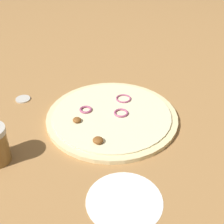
% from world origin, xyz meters
% --- Properties ---
extents(ground_plane, '(3.00, 3.00, 0.00)m').
position_xyz_m(ground_plane, '(0.00, 0.00, 0.00)').
color(ground_plane, '#9E703F').
extents(pizza, '(0.34, 0.34, 0.03)m').
position_xyz_m(pizza, '(0.00, 0.00, 0.01)').
color(pizza, beige).
rests_on(pizza, ground_plane).
extents(loose_cap, '(0.04, 0.04, 0.01)m').
position_xyz_m(loose_cap, '(0.27, 0.02, 0.00)').
color(loose_cap, beige).
rests_on(loose_cap, ground_plane).
extents(flour_patch, '(0.15, 0.15, 0.00)m').
position_xyz_m(flour_patch, '(-0.13, 0.23, 0.00)').
color(flour_patch, white).
rests_on(flour_patch, ground_plane).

